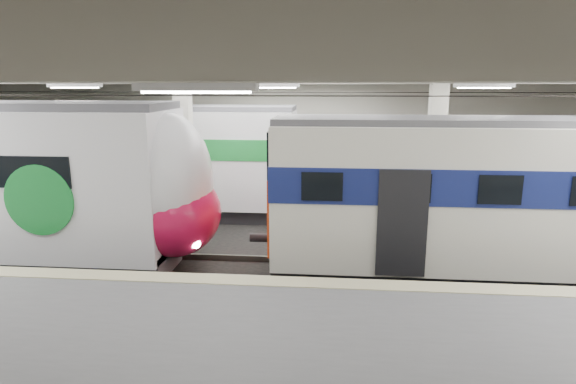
# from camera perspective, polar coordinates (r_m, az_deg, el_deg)

# --- Properties ---
(station_hall) EXTENTS (36.00, 24.00, 5.75)m
(station_hall) POSITION_cam_1_polar(r_m,az_deg,el_deg) (10.79, -4.28, 3.34)
(station_hall) COLOR black
(station_hall) RESTS_ON ground
(older_rer) EXTENTS (12.57, 2.78, 4.19)m
(older_rer) POSITION_cam_1_polar(r_m,az_deg,el_deg) (13.42, 25.71, -0.60)
(older_rer) COLOR white
(older_rer) RESTS_ON ground
(far_train) EXTENTS (13.09, 2.74, 4.21)m
(far_train) POSITION_cam_1_polar(r_m,az_deg,el_deg) (19.61, -18.65, 3.76)
(far_train) COLOR white
(far_train) RESTS_ON ground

